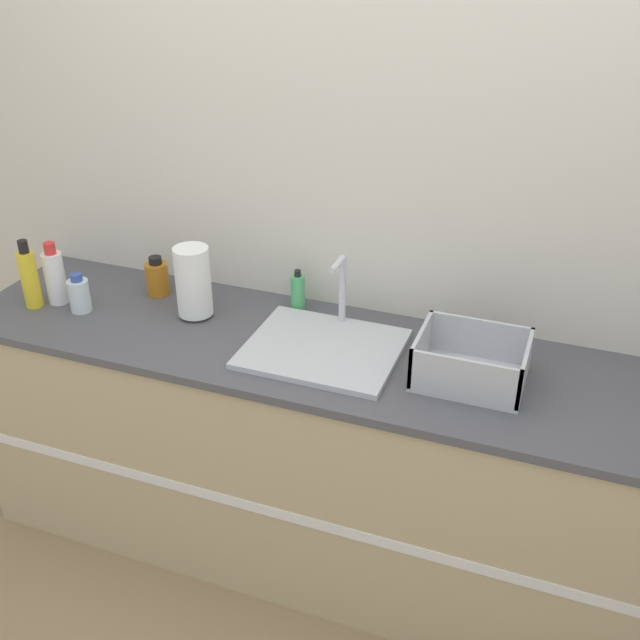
% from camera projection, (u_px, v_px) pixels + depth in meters
% --- Properties ---
extents(ground_plane, '(12.00, 12.00, 0.00)m').
position_uv_depth(ground_plane, '(291.00, 609.00, 2.64)').
color(ground_plane, '#937A56').
extents(wall_back, '(4.92, 0.06, 2.60)m').
position_uv_depth(wall_back, '(357.00, 200.00, 2.53)').
color(wall_back, beige).
rests_on(wall_back, ground_plane).
extents(counter_cabinet, '(2.55, 0.64, 0.91)m').
position_uv_depth(counter_cabinet, '(322.00, 456.00, 2.67)').
color(counter_cabinet, tan).
rests_on(counter_cabinet, ground_plane).
extents(sink, '(0.49, 0.41, 0.27)m').
position_uv_depth(sink, '(324.00, 346.00, 2.43)').
color(sink, silver).
rests_on(sink, counter_cabinet).
extents(paper_towel_roll, '(0.12, 0.12, 0.26)m').
position_uv_depth(paper_towel_roll, '(193.00, 282.00, 2.58)').
color(paper_towel_roll, '#4C4C51').
rests_on(paper_towel_roll, counter_cabinet).
extents(dish_rack, '(0.33, 0.26, 0.14)m').
position_uv_depth(dish_rack, '(471.00, 365.00, 2.26)').
color(dish_rack, '#B7BABF').
rests_on(dish_rack, counter_cabinet).
extents(bottle_white_spray, '(0.07, 0.07, 0.23)m').
position_uv_depth(bottle_white_spray, '(55.00, 276.00, 2.68)').
color(bottle_white_spray, white).
rests_on(bottle_white_spray, counter_cabinet).
extents(bottle_clear, '(0.07, 0.07, 0.14)m').
position_uv_depth(bottle_clear, '(79.00, 295.00, 2.65)').
color(bottle_clear, silver).
rests_on(bottle_clear, counter_cabinet).
extents(bottle_yellow, '(0.06, 0.06, 0.26)m').
position_uv_depth(bottle_yellow, '(30.00, 278.00, 2.65)').
color(bottle_yellow, yellow).
rests_on(bottle_yellow, counter_cabinet).
extents(bottle_amber, '(0.09, 0.09, 0.15)m').
position_uv_depth(bottle_amber, '(157.00, 278.00, 2.76)').
color(bottle_amber, '#B26B19').
rests_on(bottle_amber, counter_cabinet).
extents(soap_dispenser, '(0.05, 0.05, 0.15)m').
position_uv_depth(soap_dispenser, '(298.00, 292.00, 2.65)').
color(soap_dispenser, '#4CB266').
rests_on(soap_dispenser, counter_cabinet).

